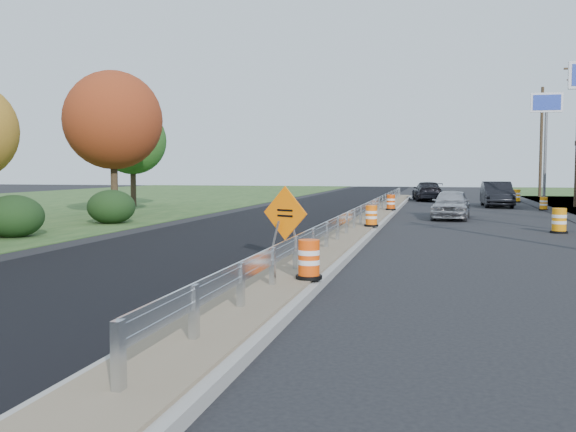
% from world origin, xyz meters
% --- Properties ---
extents(ground, '(140.00, 140.00, 0.00)m').
position_xyz_m(ground, '(0.00, 0.00, 0.00)').
color(ground, black).
rests_on(ground, ground).
extents(milled_overlay, '(7.20, 120.00, 0.01)m').
position_xyz_m(milled_overlay, '(-4.40, 10.00, 0.01)').
color(milled_overlay, black).
rests_on(milled_overlay, ground).
extents(median, '(1.60, 55.00, 0.23)m').
position_xyz_m(median, '(0.00, 8.00, 0.11)').
color(median, gray).
rests_on(median, ground).
extents(guardrail, '(0.10, 46.15, 0.72)m').
position_xyz_m(guardrail, '(0.00, 9.00, 0.73)').
color(guardrail, silver).
rests_on(guardrail, median).
extents(pylon_sign_north, '(2.20, 0.30, 7.90)m').
position_xyz_m(pylon_sign_north, '(10.50, 30.00, 6.48)').
color(pylon_sign_north, slate).
rests_on(pylon_sign_north, ground).
extents(utility_pole_north, '(1.90, 0.26, 9.40)m').
position_xyz_m(utility_pole_north, '(11.50, 39.00, 4.93)').
color(utility_pole_north, '#473523').
rests_on(utility_pole_north, ground).
extents(hedge_mid, '(2.09, 2.09, 1.52)m').
position_xyz_m(hedge_mid, '(-11.50, 0.00, 0.76)').
color(hedge_mid, black).
rests_on(hedge_mid, ground).
extents(hedge_north, '(2.09, 2.09, 1.52)m').
position_xyz_m(hedge_north, '(-11.00, 6.00, 0.76)').
color(hedge_north, black).
rests_on(hedge_north, ground).
extents(tree_near_red, '(4.95, 4.95, 7.35)m').
position_xyz_m(tree_near_red, '(-13.00, 10.00, 4.86)').
color(tree_near_red, '#473523').
rests_on(tree_near_red, ground).
extents(tree_near_back, '(4.29, 4.29, 6.37)m').
position_xyz_m(tree_near_back, '(-16.00, 18.00, 4.21)').
color(tree_near_back, '#473523').
rests_on(tree_near_back, ground).
extents(caution_sign, '(1.31, 0.62, 1.97)m').
position_xyz_m(caution_sign, '(-0.90, -3.24, 0.50)').
color(caution_sign, white).
rests_on(caution_sign, ground).
extents(barrel_median_near, '(0.53, 0.53, 0.78)m').
position_xyz_m(barrel_median_near, '(0.55, -7.24, 0.60)').
color(barrel_median_near, black).
rests_on(barrel_median_near, median).
extents(barrel_median_mid, '(0.55, 0.55, 0.80)m').
position_xyz_m(barrel_median_mid, '(0.55, 4.81, 0.61)').
color(barrel_median_mid, black).
rests_on(barrel_median_mid, median).
extents(barrel_median_far, '(0.56, 0.56, 0.82)m').
position_xyz_m(barrel_median_far, '(0.55, 14.96, 0.62)').
color(barrel_median_far, black).
rests_on(barrel_median_far, median).
extents(barrel_shoulder_near, '(0.64, 0.64, 0.94)m').
position_xyz_m(barrel_shoulder_near, '(7.48, 6.16, 0.45)').
color(barrel_shoulder_near, black).
rests_on(barrel_shoulder_near, ground).
extents(barrel_shoulder_mid, '(0.54, 0.54, 0.79)m').
position_xyz_m(barrel_shoulder_mid, '(9.04, 20.33, 0.38)').
color(barrel_shoulder_mid, black).
rests_on(barrel_shoulder_mid, ground).
extents(barrel_shoulder_far, '(0.64, 0.64, 0.94)m').
position_xyz_m(barrel_shoulder_far, '(8.57, 29.57, 0.45)').
color(barrel_shoulder_far, black).
rests_on(barrel_shoulder_far, ground).
extents(car_silver, '(2.05, 4.37, 1.45)m').
position_xyz_m(car_silver, '(3.63, 12.33, 0.72)').
color(car_silver, '#ABAAAF').
rests_on(car_silver, ground).
extents(car_dark_mid, '(1.86, 4.96, 1.62)m').
position_xyz_m(car_dark_mid, '(6.67, 23.40, 0.81)').
color(car_dark_mid, black).
rests_on(car_dark_mid, ground).
extents(car_dark_far, '(2.57, 5.18, 1.44)m').
position_xyz_m(car_dark_far, '(2.19, 30.47, 0.72)').
color(car_dark_far, black).
rests_on(car_dark_far, ground).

